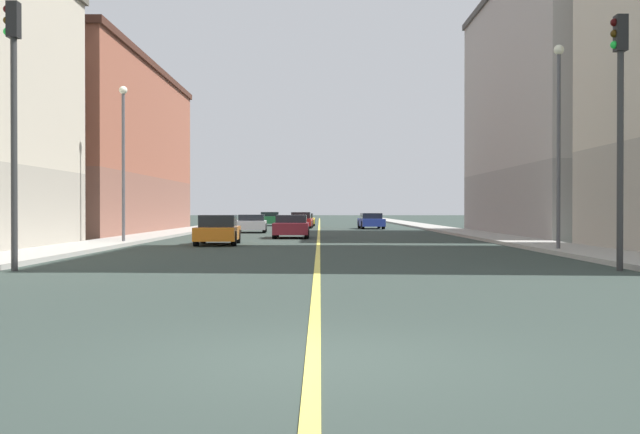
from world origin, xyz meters
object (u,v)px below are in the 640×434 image
car_yellow (303,220)px  car_blue (369,221)px  car_silver (250,224)px  traffic_light_right_near (11,99)px  street_lamp_right_near (122,147)px  street_lamp_left_near (557,126)px  car_orange (216,230)px  car_green (268,219)px  car_red (300,221)px  building_left_mid (583,109)px  car_maroon (290,227)px  building_right_midblock (76,149)px  traffic_light_left_near (618,107)px

car_yellow → car_blue: bearing=-59.3°
car_silver → traffic_light_right_near: bearing=-95.6°
street_lamp_right_near → car_silver: 18.31m
traffic_light_right_near → car_blue: 44.10m
street_lamp_left_near → car_orange: 14.95m
car_green → car_orange: size_ratio=0.99×
car_orange → car_red: bearing=84.3°
car_red → car_silver: bearing=-104.3°
street_lamp_right_near → car_green: (3.91, 39.32, -3.67)m
building_left_mid → traffic_light_right_near: size_ratio=3.20×
street_lamp_left_near → car_green: (-13.30, 45.78, -3.90)m
car_silver → street_lamp_right_near: bearing=-103.3°
car_green → car_maroon: bearing=-84.2°
car_green → car_yellow: (3.35, -2.44, -0.06)m
building_right_midblock → traffic_light_left_near: size_ratio=4.09×
car_orange → car_yellow: 37.22m
car_orange → car_green: bearing=90.4°
traffic_light_right_near → street_lamp_right_near: size_ratio=0.99×
traffic_light_left_near → car_silver: (-12.08, 32.17, -3.52)m
building_right_midblock → car_maroon: 17.15m
building_right_midblock → car_silver: building_right_midblock is taller
building_left_mid → street_lamp_right_near: size_ratio=3.16×
building_left_mid → traffic_light_left_near: size_ratio=3.36×
car_maroon → traffic_light_left_near: bearing=-68.0°
street_lamp_right_near → car_orange: (4.20, -0.22, -3.68)m
street_lamp_right_near → car_yellow: (7.26, 36.88, -3.73)m
traffic_light_right_near → car_orange: bearing=77.5°
street_lamp_right_near → car_silver: street_lamp_right_near is taller
building_left_mid → car_green: 35.25m
car_yellow → car_blue: (5.50, -9.26, 0.03)m
traffic_light_right_near → car_blue: traffic_light_right_near is taller
car_silver → car_red: 12.23m
building_right_midblock → traffic_light_right_near: size_ratio=3.88×
street_lamp_right_near → car_green: 39.68m
street_lamp_right_near → car_orange: size_ratio=1.57×
building_left_mid → street_lamp_right_near: (-24.22, -11.33, -3.15)m
car_maroon → car_red: (0.01, 21.62, 0.02)m
car_yellow → car_blue: size_ratio=0.87×
street_lamp_right_near → car_blue: size_ratio=1.50×
traffic_light_left_near → traffic_light_right_near: traffic_light_right_near is taller
traffic_light_left_near → street_lamp_left_near: (1.02, 8.26, 0.43)m
car_silver → car_red: car_red is taller
traffic_light_right_near → car_maroon: size_ratio=1.68×
car_maroon → traffic_light_right_near: bearing=-105.3°
building_right_midblock → car_yellow: 25.68m
car_maroon → car_orange: (-2.93, -7.90, 0.02)m
car_maroon → car_blue: size_ratio=0.88×
traffic_light_right_near → car_orange: size_ratio=1.55×
street_lamp_right_near → car_red: street_lamp_right_near is taller
building_right_midblock → car_red: size_ratio=6.09×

